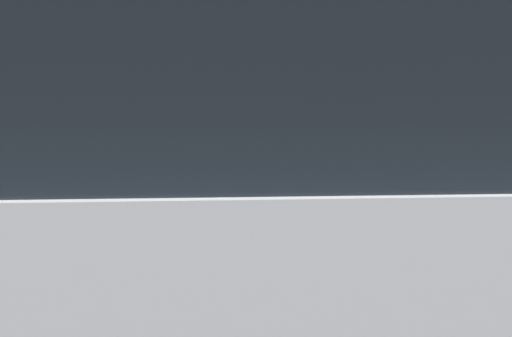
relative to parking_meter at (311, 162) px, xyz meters
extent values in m
cylinder|color=slate|center=(0.00, 0.00, -0.54)|extent=(0.07, 0.07, 0.95)
cylinder|color=slate|center=(0.00, 0.00, 0.09)|extent=(0.18, 0.18, 0.30)
sphere|color=silver|center=(0.00, 0.00, 0.27)|extent=(0.18, 0.18, 0.18)
cube|color=black|center=(0.01, -0.10, 0.16)|extent=(0.10, 0.02, 0.07)
cube|color=yellow|center=(0.01, -0.10, 0.03)|extent=(0.11, 0.02, 0.09)
cylinder|color=#1E233F|center=(-0.63, 0.26, -0.60)|extent=(0.15, 0.15, 0.83)
cylinder|color=#1E233F|center=(-0.43, 0.21, -0.60)|extent=(0.15, 0.15, 0.83)
cube|color=maroon|center=(-0.53, 0.23, 0.12)|extent=(0.47, 0.33, 0.62)
sphere|color=#936B4C|center=(-0.53, 0.23, 0.54)|extent=(0.22, 0.22, 0.22)
cylinder|color=maroon|center=(-0.78, 0.31, 0.14)|extent=(0.09, 0.09, 0.59)
cylinder|color=maroon|center=(-0.22, 0.36, 0.27)|extent=(0.23, 0.53, 0.42)
cube|color=black|center=(-0.62, -1.65, 0.33)|extent=(2.23, 1.64, 0.66)
cylinder|color=#2D7A38|center=(-0.07, 2.78, 0.10)|extent=(24.00, 0.06, 0.06)
cylinder|color=#2D7A38|center=(-0.07, 2.78, -0.40)|extent=(24.00, 0.05, 0.05)
cylinder|color=#2D7A38|center=(1.02, 2.78, -0.46)|extent=(0.06, 0.06, 1.12)
cube|color=#ADA38E|center=(-0.07, 4.63, 0.71)|extent=(32.00, 0.50, 3.71)
camera|label=1|loc=(-1.33, -4.14, 0.08)|focal=83.34mm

